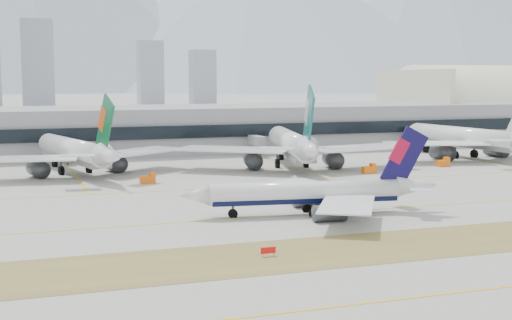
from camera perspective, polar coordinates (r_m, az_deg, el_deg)
name	(u,v)px	position (r m, az deg, el deg)	size (l,w,h in m)	color
ground	(285,210)	(134.79, 2.32, -4.01)	(3000.00, 3000.00, 0.00)	#A7A69C
apron_markings	(453,290)	(88.26, 15.51, -9.98)	(360.00, 122.22, 0.06)	olive
taxiing_airliner	(314,193)	(130.17, 4.70, -2.67)	(48.13, 41.48, 16.20)	white
widebody_eva	(76,152)	(188.99, -14.20, 0.60)	(58.55, 58.34, 21.46)	white
widebody_cathay	(293,146)	(195.83, 2.94, 1.16)	(64.38, 64.03, 23.50)	white
widebody_china_air	(468,139)	(229.06, 16.57, 1.63)	(63.15, 62.14, 22.63)	white
terminal	(160,129)	(243.57, -7.66, 2.48)	(280.00, 43.10, 15.00)	gray
hangar	(500,134)	(329.57, 18.93, 1.97)	(91.00, 60.00, 60.00)	silver
hold_sign_left	(268,250)	(100.09, 0.98, -7.25)	(2.20, 0.15, 1.35)	red
gse_extra	(443,163)	(206.63, 14.76, -0.21)	(3.55, 2.00, 2.60)	orange
gse_b	(148,179)	(170.08, -8.62, -1.50)	(3.55, 2.00, 2.60)	orange
gse_c	(369,169)	(187.66, 9.06, -0.75)	(3.55, 2.00, 2.60)	orange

